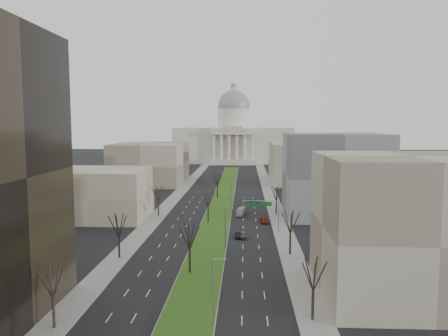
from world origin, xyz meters
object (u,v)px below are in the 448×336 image
(car_grey_near, at_px, (243,235))
(car_grey_far, at_px, (253,201))
(car_red, at_px, (264,221))
(box_van, at_px, (241,211))
(car_black, at_px, (238,235))

(car_grey_near, relative_size, car_grey_far, 1.01)
(car_red, relative_size, car_grey_far, 1.07)
(car_grey_far, relative_size, box_van, 0.55)
(car_black, height_order, car_grey_far, car_black)
(car_grey_near, bearing_deg, box_van, 84.14)
(car_red, relative_size, box_van, 0.59)
(car_grey_far, height_order, box_van, box_van)
(car_red, bearing_deg, car_grey_near, -116.79)
(car_red, distance_m, box_van, 12.32)
(car_grey_near, distance_m, car_grey_far, 46.54)
(car_black, bearing_deg, car_grey_far, 83.30)
(car_black, height_order, box_van, box_van)
(car_grey_near, bearing_deg, car_red, 63.11)
(car_red, bearing_deg, car_black, -121.09)
(car_grey_far, distance_m, box_van, 20.39)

